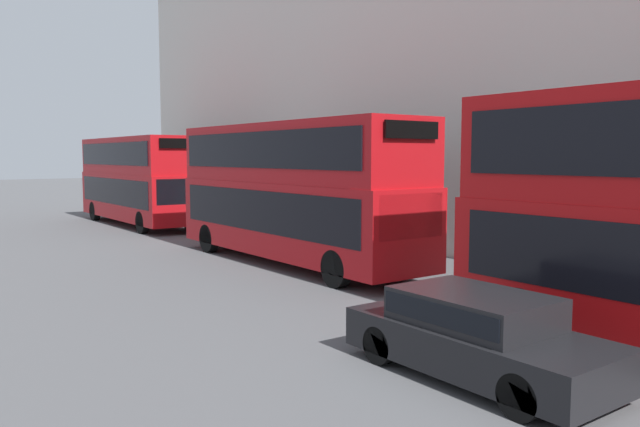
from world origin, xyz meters
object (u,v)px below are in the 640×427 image
Objects in this scene: bus_second_in_queue at (293,187)px; pedestrian at (580,268)px; bus_third_in_queue at (138,177)px; car_hatchback at (476,332)px.

bus_second_in_queue reaches higher than pedestrian.
bus_third_in_queue reaches higher than car_hatchback.
pedestrian is at bearing 17.31° from car_hatchback.
bus_third_in_queue is at bearing 81.95° from car_hatchback.
bus_second_in_queue is 2.49× the size of car_hatchback.
bus_second_in_queue reaches higher than car_hatchback.
bus_third_in_queue is 22.40m from pedestrian.
bus_second_in_queue is at bearing 106.28° from pedestrian.
car_hatchback is (-3.40, -24.04, -1.67)m from bus_third_in_queue.
bus_second_in_queue is 1.04× the size of bus_third_in_queue.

